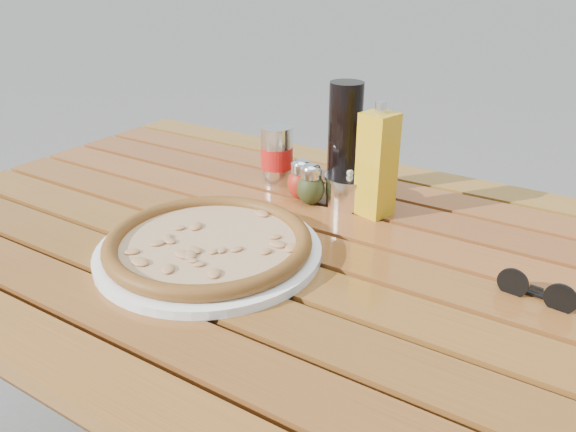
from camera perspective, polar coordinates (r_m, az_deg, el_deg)
The scene contains 10 objects.
table at distance 1.00m, azimuth -0.62°, elevation -5.93°, with size 1.40×0.90×0.75m.
plate at distance 0.91m, azimuth -8.01°, elevation -3.52°, with size 0.36×0.36×0.01m, color white.
pizza at distance 0.90m, azimuth -8.07°, elevation -2.64°, with size 0.41×0.41×0.03m.
pepper_shaker at distance 1.10m, azimuth 1.34°, elevation 3.70°, with size 0.06×0.06×0.08m.
oregano_shaker at distance 1.07m, azimuth 2.34°, elevation 3.19°, with size 0.06×0.06×0.08m.
dark_bottle at distance 1.11m, azimuth 5.78°, elevation 7.84°, with size 0.07×0.07×0.22m, color black.
soda_can at distance 1.17m, azimuth -1.14°, elevation 6.17°, with size 0.07×0.07×0.12m.
olive_oil_cruet at distance 1.02m, azimuth 9.02°, elevation 5.21°, with size 0.07×0.07×0.21m.
parmesan_tin at distance 1.08m, azimuth 6.22°, elevation 2.73°, with size 0.11×0.11×0.07m.
sunglasses at distance 0.85m, azimuth 23.92°, elevation -7.00°, with size 0.11×0.03×0.04m.
Camera 1 is at (0.47, -0.72, 1.19)m, focal length 35.00 mm.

